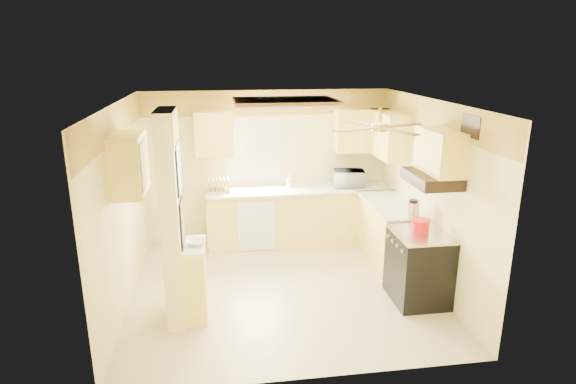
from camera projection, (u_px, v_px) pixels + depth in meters
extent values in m
plane|color=beige|center=(283.00, 288.00, 6.54)|extent=(4.00, 4.00, 0.00)
plane|color=white|center=(282.00, 102.00, 5.83)|extent=(4.00, 4.00, 0.00)
plane|color=#EDDC90|center=(267.00, 167.00, 7.99)|extent=(4.00, 0.00, 4.00)
plane|color=#EDDC90|center=(311.00, 262.00, 4.38)|extent=(4.00, 0.00, 4.00)
plane|color=#EDDC90|center=(122.00, 208.00, 5.91)|extent=(0.00, 3.80, 3.80)
plane|color=#EDDC90|center=(430.00, 194.00, 6.46)|extent=(0.00, 3.80, 3.80)
cube|color=#FFDE4B|center=(267.00, 103.00, 7.67)|extent=(4.00, 0.02, 0.40)
cube|color=#EDDC90|center=(172.00, 220.00, 5.47)|extent=(0.20, 0.70, 2.50)
cube|color=#F0D16A|center=(195.00, 282.00, 5.73)|extent=(0.25, 0.55, 0.90)
cube|color=silver|center=(193.00, 246.00, 5.60)|extent=(0.28, 0.58, 0.04)
cube|color=#F0D16A|center=(300.00, 216.00, 8.00)|extent=(3.00, 0.60, 0.90)
cube|color=#F0D16A|center=(390.00, 234.00, 7.22)|extent=(0.60, 1.40, 0.90)
cube|color=silver|center=(300.00, 190.00, 7.86)|extent=(3.04, 0.64, 0.04)
cube|color=silver|center=(391.00, 205.00, 7.08)|extent=(0.64, 1.44, 0.04)
cube|color=white|center=(256.00, 226.00, 7.60)|extent=(0.58, 0.02, 0.80)
cube|color=white|center=(252.00, 149.00, 7.85)|extent=(0.92, 0.02, 1.02)
cube|color=white|center=(252.00, 149.00, 7.86)|extent=(0.80, 0.02, 0.90)
cube|color=#F0D16A|center=(214.00, 134.00, 7.53)|extent=(0.60, 0.35, 0.70)
cube|color=#F0D16A|center=(362.00, 130.00, 7.87)|extent=(0.90, 0.35, 0.70)
cube|color=#F0D16A|center=(388.00, 135.00, 7.46)|extent=(0.35, 1.00, 0.70)
cube|color=#F0D16A|center=(128.00, 164.00, 5.52)|extent=(0.35, 0.75, 0.70)
cube|color=#F0D16A|center=(441.00, 151.00, 5.72)|extent=(0.35, 0.76, 0.52)
cube|color=black|center=(418.00, 267.00, 6.12)|extent=(0.65, 0.76, 0.90)
cube|color=silver|center=(421.00, 234.00, 5.99)|extent=(0.66, 0.77, 0.02)
cylinder|color=silver|center=(403.00, 251.00, 5.74)|extent=(0.03, 0.05, 0.05)
cylinder|color=silver|center=(398.00, 246.00, 5.90)|extent=(0.03, 0.05, 0.05)
cylinder|color=silver|center=(393.00, 241.00, 6.05)|extent=(0.03, 0.05, 0.05)
cylinder|color=silver|center=(389.00, 236.00, 6.21)|extent=(0.03, 0.05, 0.05)
cube|color=black|center=(431.00, 178.00, 5.80)|extent=(0.50, 0.76, 0.14)
cube|color=black|center=(178.00, 168.00, 5.32)|extent=(0.02, 0.42, 0.57)
cube|color=white|center=(179.00, 168.00, 5.32)|extent=(0.01, 0.37, 0.52)
cube|color=black|center=(182.00, 224.00, 5.50)|extent=(0.02, 0.42, 0.57)
cube|color=yellow|center=(183.00, 224.00, 5.51)|extent=(0.01, 0.37, 0.52)
cube|color=brown|center=(285.00, 101.00, 6.33)|extent=(1.35, 0.95, 0.06)
cube|color=white|center=(285.00, 103.00, 6.34)|extent=(1.15, 0.75, 0.02)
cylinder|color=gold|center=(380.00, 115.00, 5.33)|extent=(0.04, 0.04, 0.16)
cylinder|color=gold|center=(380.00, 127.00, 5.37)|extent=(0.18, 0.18, 0.08)
cube|color=brown|center=(402.00, 125.00, 5.51)|extent=(0.55, 0.28, 0.01)
cube|color=brown|center=(362.00, 124.00, 5.64)|extent=(0.28, 0.55, 0.01)
cube|color=brown|center=(356.00, 129.00, 5.22)|extent=(0.55, 0.28, 0.01)
cube|color=brown|center=(399.00, 131.00, 5.10)|extent=(0.28, 0.55, 0.01)
cube|color=black|center=(471.00, 126.00, 5.31)|extent=(0.02, 0.40, 0.25)
imported|color=white|center=(349.00, 178.00, 7.92)|extent=(0.54, 0.40, 0.27)
imported|color=white|center=(196.00, 242.00, 5.57)|extent=(0.25, 0.25, 0.05)
cylinder|color=red|center=(420.00, 226.00, 6.04)|extent=(0.22, 0.22, 0.14)
cylinder|color=red|center=(421.00, 220.00, 6.01)|extent=(0.24, 0.24, 0.02)
cylinder|color=silver|center=(413.00, 210.00, 6.43)|extent=(0.17, 0.17, 0.23)
cylinder|color=black|center=(414.00, 201.00, 6.39)|extent=(0.11, 0.11, 0.03)
cube|color=#D3B779|center=(219.00, 190.00, 7.67)|extent=(0.39, 0.30, 0.04)
cube|color=#D3B779|center=(209.00, 186.00, 7.62)|extent=(0.02, 0.25, 0.21)
cube|color=#D3B779|center=(213.00, 186.00, 7.63)|extent=(0.02, 0.25, 0.21)
cube|color=#D3B779|center=(217.00, 185.00, 7.64)|extent=(0.02, 0.25, 0.21)
cube|color=#D3B779|center=(221.00, 185.00, 7.65)|extent=(0.02, 0.25, 0.21)
cube|color=#D3B779|center=(224.00, 185.00, 7.65)|extent=(0.02, 0.25, 0.21)
cube|color=#D3B779|center=(228.00, 185.00, 7.66)|extent=(0.02, 0.25, 0.21)
cylinder|color=white|center=(213.00, 186.00, 7.63)|extent=(0.01, 0.21, 0.21)
cylinder|color=white|center=(221.00, 185.00, 7.65)|extent=(0.01, 0.21, 0.21)
cylinder|color=white|center=(290.00, 182.00, 7.93)|extent=(0.11, 0.11, 0.15)
cylinder|color=#D3B779|center=(291.00, 180.00, 7.92)|extent=(0.01, 0.01, 0.23)
cylinder|color=#D3B779|center=(290.00, 180.00, 7.94)|extent=(0.01, 0.01, 0.23)
cylinder|color=#D3B779|center=(289.00, 180.00, 7.92)|extent=(0.01, 0.01, 0.23)
cylinder|color=#D3B779|center=(290.00, 180.00, 7.90)|extent=(0.01, 0.01, 0.23)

